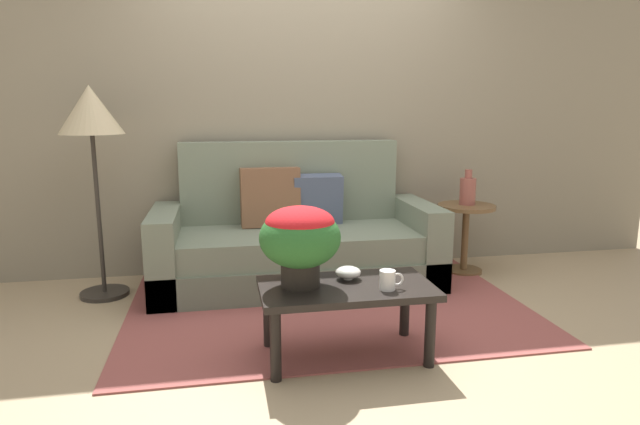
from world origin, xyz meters
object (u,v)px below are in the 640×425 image
at_px(coffee_mug, 388,280).
at_px(snack_bowl, 348,272).
at_px(side_table, 466,226).
at_px(potted_plant, 300,237).
at_px(couch, 295,241).
at_px(table_vase, 468,190).
at_px(coffee_table, 346,296).
at_px(floor_lamp, 91,122).

xyz_separation_m(coffee_mug, snack_bowl, (-0.16, 0.20, -0.01)).
xyz_separation_m(side_table, potted_plant, (-1.53, -1.27, 0.28)).
bearing_deg(couch, table_vase, 0.77).
xyz_separation_m(coffee_table, floor_lamp, (-1.47, 1.26, 0.88)).
bearing_deg(coffee_table, floor_lamp, 139.42).
bearing_deg(snack_bowl, coffee_mug, -51.73).
relative_size(couch, table_vase, 7.44).
xyz_separation_m(couch, potted_plant, (-0.15, -1.26, 0.34)).
bearing_deg(coffee_mug, side_table, 51.91).
xyz_separation_m(coffee_table, potted_plant, (-0.24, 0.03, 0.33)).
relative_size(coffee_mug, table_vase, 0.46).
distance_m(couch, coffee_table, 1.30).
bearing_deg(coffee_table, side_table, 45.09).
height_order(floor_lamp, potted_plant, floor_lamp).
bearing_deg(snack_bowl, potted_plant, -166.93).
distance_m(couch, table_vase, 1.43).
relative_size(couch, potted_plant, 4.95).
relative_size(floor_lamp, table_vase, 5.22).
bearing_deg(coffee_table, snack_bowl, 71.23).
relative_size(side_table, potted_plant, 1.32).
bearing_deg(side_table, coffee_mug, -128.09).
relative_size(coffee_table, snack_bowl, 6.57).
xyz_separation_m(potted_plant, table_vase, (1.54, 1.28, 0.00)).
relative_size(coffee_table, potted_plant, 2.16).
bearing_deg(snack_bowl, couch, 95.58).
bearing_deg(couch, coffee_table, -86.27).
xyz_separation_m(side_table, coffee_mug, (-1.10, -1.41, 0.07)).
height_order(side_table, floor_lamp, floor_lamp).
distance_m(side_table, potted_plant, 2.01).
height_order(side_table, table_vase, table_vase).
xyz_separation_m(side_table, floor_lamp, (-2.76, -0.04, 0.84)).
distance_m(couch, floor_lamp, 1.65).
bearing_deg(couch, potted_plant, -96.98).
distance_m(floor_lamp, table_vase, 2.83).
distance_m(coffee_table, side_table, 1.83).
height_order(couch, potted_plant, couch).
bearing_deg(potted_plant, couch, 83.02).
height_order(coffee_mug, table_vase, table_vase).
bearing_deg(potted_plant, snack_bowl, 13.07).
bearing_deg(coffee_mug, table_vase, 51.98).
bearing_deg(side_table, couch, -179.91).
bearing_deg(couch, floor_lamp, -178.28).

